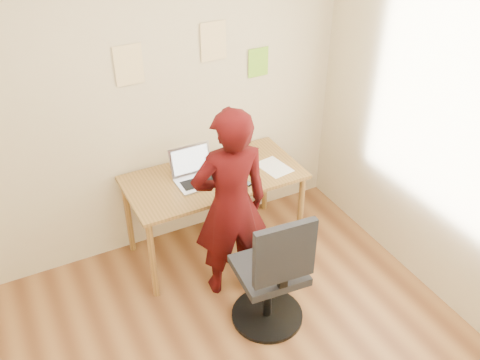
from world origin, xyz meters
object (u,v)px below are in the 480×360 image
desk (214,185)px  person (231,205)px  office_chair (273,280)px  laptop (196,174)px  phone (245,183)px

desk → person: size_ratio=0.90×
desk → office_chair: bearing=-89.9°
laptop → phone: size_ratio=2.84×
laptop → office_chair: (0.15, -0.96, -0.36)m
laptop → office_chair: 1.04m
phone → office_chair: 0.82m
desk → laptop: laptop is taller
laptop → person: (0.07, -0.48, -0.01)m
laptop → phone: (0.32, -0.22, -0.05)m
desk → person: bearing=-99.7°
desk → person: person is taller
desk → person: 0.49m
laptop → phone: laptop is taller
laptop → phone: bearing=-35.4°
laptop → person: size_ratio=0.22×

